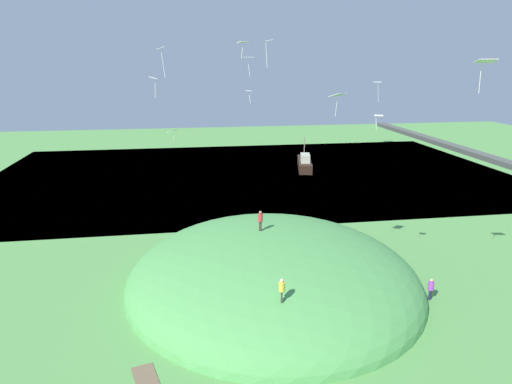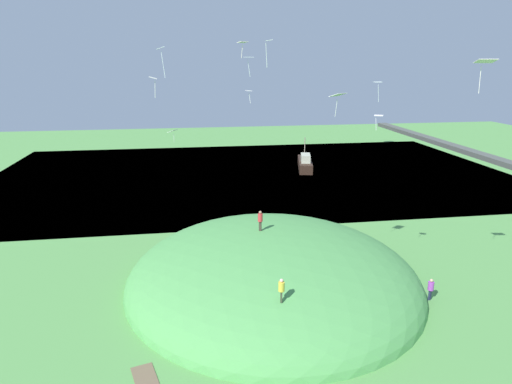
{
  "view_description": "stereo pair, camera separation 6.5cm",
  "coord_description": "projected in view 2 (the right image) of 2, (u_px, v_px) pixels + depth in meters",
  "views": [
    {
      "loc": [
        42.25,
        -10.09,
        16.94
      ],
      "look_at": [
        4.39,
        -4.16,
        5.88
      ],
      "focal_mm": 31.59,
      "sensor_mm": 36.0,
      "label": 1
    },
    {
      "loc": [
        42.26,
        -10.02,
        16.94
      ],
      "look_at": [
        4.39,
        -4.16,
        5.88
      ],
      "focal_mm": 31.59,
      "sensor_mm": 36.0,
      "label": 2
    }
  ],
  "objects": [
    {
      "name": "ground_plane",
      "position": [
        289.0,
        233.0,
        46.29
      ],
      "size": [
        160.0,
        160.0,
        0.0
      ],
      "primitive_type": "plane",
      "color": "#559549"
    },
    {
      "name": "lake_water",
      "position": [
        252.0,
        174.0,
        71.49
      ],
      "size": [
        48.83,
        80.0,
        0.4
      ],
      "primitive_type": "cube",
      "color": "#2E6478",
      "rests_on": "ground_plane"
    },
    {
      "name": "grass_hill",
      "position": [
        273.0,
        280.0,
        36.38
      ],
      "size": [
        25.04,
        23.28,
        7.6
      ],
      "primitive_type": "ellipsoid",
      "color": "#4F9A4D",
      "rests_on": "ground_plane"
    },
    {
      "name": "bridge_deck_far",
      "position": [
        437.0,
        142.0,
        74.83
      ],
      "size": [
        43.95,
        1.8,
        0.7
      ],
      "primitive_type": "cube",
      "color": "#4C514B"
    },
    {
      "name": "boat_on_lake",
      "position": [
        305.0,
        163.0,
        74.04
      ],
      "size": [
        9.14,
        3.87,
        4.83
      ],
      "rotation": [
        0.0,
        0.0,
        6.07
      ],
      "color": "black",
      "rests_on": "lake_water"
    },
    {
      "name": "person_walking_path",
      "position": [
        260.0,
        218.0,
        36.27
      ],
      "size": [
        0.49,
        0.49,
        1.7
      ],
      "rotation": [
        0.0,
        0.0,
        4.36
      ],
      "color": "#353026",
      "rests_on": "grass_hill"
    },
    {
      "name": "person_on_hilltop",
      "position": [
        431.0,
        287.0,
        33.06
      ],
      "size": [
        0.58,
        0.58,
        1.7
      ],
      "rotation": [
        0.0,
        0.0,
        2.05
      ],
      "color": "#232A48",
      "rests_on": "ground_plane"
    },
    {
      "name": "person_near_shore",
      "position": [
        281.0,
        288.0,
        27.28
      ],
      "size": [
        0.45,
        0.45,
        1.56
      ],
      "rotation": [
        0.0,
        0.0,
        2.96
      ],
      "color": "#363B2A",
      "rests_on": "grass_hill"
    },
    {
      "name": "kite_0",
      "position": [
        161.0,
        50.0,
        34.14
      ],
      "size": [
        0.93,
        0.66,
        2.31
      ],
      "color": "white"
    },
    {
      "name": "kite_1",
      "position": [
        485.0,
        62.0,
        27.42
      ],
      "size": [
        1.0,
        1.3,
        2.08
      ],
      "color": "white"
    },
    {
      "name": "kite_2",
      "position": [
        243.0,
        43.0,
        29.94
      ],
      "size": [
        0.75,
        0.81,
        1.07
      ],
      "color": "silver"
    },
    {
      "name": "kite_3",
      "position": [
        338.0,
        96.0,
        31.83
      ],
      "size": [
        1.33,
        1.41,
        1.69
      ],
      "color": "silver"
    },
    {
      "name": "kite_4",
      "position": [
        173.0,
        131.0,
        47.17
      ],
      "size": [
        1.27,
        1.14,
        1.29
      ],
      "color": "white"
    },
    {
      "name": "kite_5",
      "position": [
        378.0,
        117.0,
        31.49
      ],
      "size": [
        0.65,
        0.74,
        1.05
      ],
      "color": "white"
    },
    {
      "name": "kite_6",
      "position": [
        249.0,
        92.0,
        38.79
      ],
      "size": [
        0.74,
        0.56,
        1.09
      ],
      "color": "white"
    },
    {
      "name": "kite_7",
      "position": [
        268.0,
        43.0,
        33.14
      ],
      "size": [
        0.69,
        0.48,
        2.0
      ],
      "color": "silver"
    },
    {
      "name": "kite_8",
      "position": [
        378.0,
        84.0,
        48.3
      ],
      "size": [
        0.67,
        0.89,
        2.15
      ],
      "color": "white"
    },
    {
      "name": "kite_9",
      "position": [
        153.0,
        79.0,
        31.12
      ],
      "size": [
        0.84,
        0.59,
        1.46
      ],
      "color": "silver"
    },
    {
      "name": "kite_10",
      "position": [
        249.0,
        58.0,
        42.84
      ],
      "size": [
        0.68,
        0.96,
        1.85
      ],
      "color": "white"
    }
  ]
}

